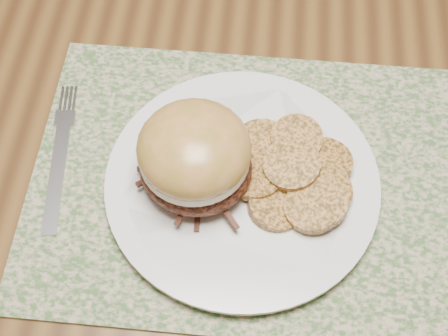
# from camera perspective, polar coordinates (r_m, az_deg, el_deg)

# --- Properties ---
(ground) EXTENTS (3.50, 3.50, 0.00)m
(ground) POSITION_cam_1_polar(r_m,az_deg,el_deg) (1.43, 3.23, -7.14)
(ground) COLOR #4E341B
(ground) RESTS_ON ground
(dining_table) EXTENTS (1.50, 0.90, 0.75)m
(dining_table) POSITION_cam_1_polar(r_m,az_deg,el_deg) (0.86, 5.44, 10.88)
(dining_table) COLOR brown
(dining_table) RESTS_ON ground
(placemat) EXTENTS (0.45, 0.33, 0.00)m
(placemat) POSITION_cam_1_polar(r_m,az_deg,el_deg) (0.64, 2.36, -1.10)
(placemat) COLOR #406232
(placemat) RESTS_ON dining_table
(dinner_plate) EXTENTS (0.26, 0.26, 0.02)m
(dinner_plate) POSITION_cam_1_polar(r_m,az_deg,el_deg) (0.63, 1.67, -1.38)
(dinner_plate) COLOR white
(dinner_plate) RESTS_ON placemat
(pork_sandwich) EXTENTS (0.14, 0.14, 0.09)m
(pork_sandwich) POSITION_cam_1_polar(r_m,az_deg,el_deg) (0.59, -2.71, 1.08)
(pork_sandwich) COLOR black
(pork_sandwich) RESTS_ON dinner_plate
(roasted_potatoes) EXTENTS (0.14, 0.15, 0.03)m
(roasted_potatoes) POSITION_cam_1_polar(r_m,az_deg,el_deg) (0.62, 6.52, -0.66)
(roasted_potatoes) COLOR #B77736
(roasted_potatoes) RESTS_ON dinner_plate
(fork) EXTENTS (0.04, 0.18, 0.00)m
(fork) POSITION_cam_1_polar(r_m,az_deg,el_deg) (0.68, -14.77, 1.18)
(fork) COLOR #B9B9C0
(fork) RESTS_ON placemat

